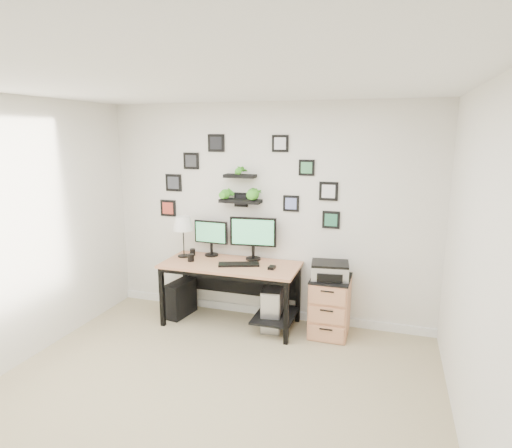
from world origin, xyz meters
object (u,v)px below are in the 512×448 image
at_px(pc_tower_black, 181,298).
at_px(table_lamp, 183,224).
at_px(monitor_left, 211,235).
at_px(printer, 330,270).
at_px(monitor_right, 253,235).
at_px(mug, 191,258).
at_px(desk, 235,273).
at_px(pc_tower_grey, 273,306).
at_px(file_cabinet, 330,306).

bearing_deg(pc_tower_black, table_lamp, 69.38).
distance_m(monitor_left, printer, 1.53).
relative_size(monitor_left, pc_tower_black, 1.01).
bearing_deg(monitor_right, mug, -157.15).
xyz_separation_m(desk, printer, (1.11, 0.03, 0.14)).
distance_m(monitor_left, pc_tower_grey, 1.15).
height_order(monitor_right, pc_tower_black, monitor_right).
bearing_deg(table_lamp, pc_tower_black, -119.83).
relative_size(desk, mug, 18.11).
xyz_separation_m(monitor_left, monitor_right, (0.55, -0.01, 0.05)).
bearing_deg(pc_tower_black, file_cabinet, 10.90).
height_order(pc_tower_grey, printer, printer).
relative_size(desk, pc_tower_black, 3.67).
bearing_deg(printer, table_lamp, 178.65).
bearing_deg(file_cabinet, table_lamp, 179.69).
distance_m(pc_tower_black, printer, 1.92).
bearing_deg(pc_tower_grey, printer, -1.92).
relative_size(monitor_right, table_lamp, 1.11).
height_order(pc_tower_black, file_cabinet, file_cabinet).
distance_m(desk, pc_tower_black, 0.83).
height_order(mug, pc_tower_black, mug).
relative_size(table_lamp, pc_tower_grey, 0.97).
bearing_deg(monitor_right, pc_tower_black, -167.72).
relative_size(monitor_left, file_cabinet, 0.66).
bearing_deg(monitor_left, desk, -28.12).
xyz_separation_m(table_lamp, pc_tower_grey, (1.15, -0.02, -0.91)).
bearing_deg(pc_tower_black, monitor_right, 21.49).
xyz_separation_m(table_lamp, mug, (0.17, -0.16, -0.36)).
bearing_deg(table_lamp, monitor_right, 8.62).
relative_size(pc_tower_black, printer, 0.99).
bearing_deg(table_lamp, pc_tower_grey, -1.03).
xyz_separation_m(pc_tower_black, file_cabinet, (1.85, 0.05, 0.12)).
xyz_separation_m(mug, file_cabinet, (1.64, 0.15, -0.46)).
distance_m(table_lamp, pc_tower_grey, 1.47).
relative_size(monitor_left, table_lamp, 0.87).
bearing_deg(file_cabinet, monitor_left, 174.48).
distance_m(desk, mug, 0.55).
bearing_deg(pc_tower_black, desk, 8.94).
bearing_deg(monitor_right, printer, -10.31).
height_order(desk, mug, mug).
bearing_deg(monitor_left, printer, -6.79).
bearing_deg(pc_tower_black, monitor_left, 39.31).
bearing_deg(monitor_right, desk, -130.17).
xyz_separation_m(mug, printer, (1.63, 0.12, -0.03)).
bearing_deg(printer, pc_tower_grey, 178.08).
bearing_deg(file_cabinet, monitor_right, 171.70).
bearing_deg(pc_tower_black, pc_tower_grey, 11.33).
distance_m(monitor_right, mug, 0.79).
height_order(file_cabinet, printer, printer).
height_order(monitor_left, pc_tower_grey, monitor_left).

